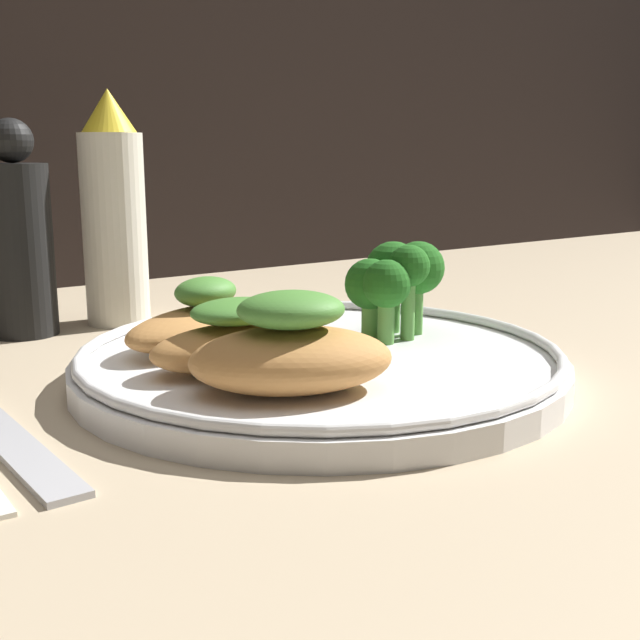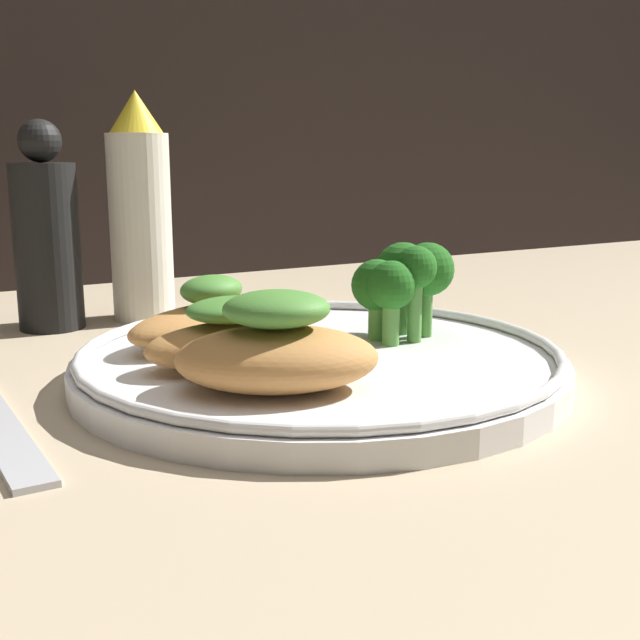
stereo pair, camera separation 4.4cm
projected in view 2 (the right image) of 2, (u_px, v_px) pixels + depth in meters
ground_plane at (320, 388)px, 45.17cm from camera, size 180.00×180.00×1.00cm
plate at (320, 362)px, 44.85cm from camera, size 27.34×27.34×2.00cm
grilled_meat_front at (277, 351)px, 37.91cm from camera, size 11.38×9.59×4.84cm
grilled_meat_middle at (235, 338)px, 41.94cm from camera, size 9.92×5.38×3.75cm
grilled_meat_back at (212, 319)px, 47.18cm from camera, size 12.25×8.27×4.07cm
broccoli_bunch at (404, 278)px, 47.87cm from camera, size 6.31×5.71×5.78cm
sauce_bottle at (140, 212)px, 59.35cm from camera, size 4.57×4.57×16.81cm
pepper_grinder at (47, 237)px, 56.44cm from camera, size 4.55×4.55×14.68cm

